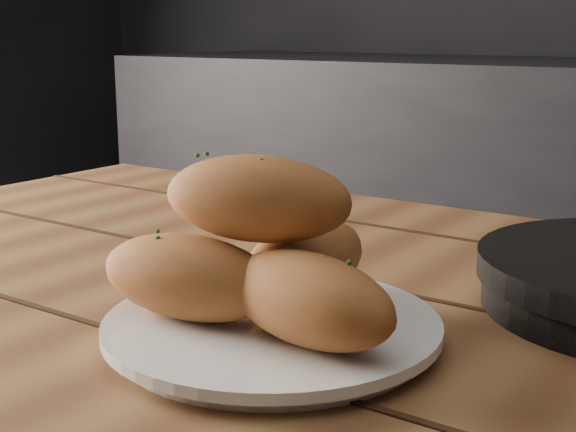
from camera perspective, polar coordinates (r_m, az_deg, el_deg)
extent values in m
cube|color=brown|center=(0.57, 14.53, -12.22)|extent=(1.64, 0.89, 0.04)
cylinder|color=brown|center=(1.33, -8.66, -14.67)|extent=(0.07, 0.07, 0.71)
cylinder|color=white|center=(0.59, -1.13, -8.40)|extent=(0.22, 0.22, 0.01)
cylinder|color=white|center=(0.58, -1.13, -7.67)|extent=(0.24, 0.24, 0.01)
ellipsoid|color=#A75F2E|center=(0.58, -7.12, -4.32)|extent=(0.15, 0.08, 0.06)
ellipsoid|color=#A75F2E|center=(0.53, 1.44, -5.91)|extent=(0.15, 0.09, 0.06)
ellipsoid|color=#A75F2E|center=(0.61, 1.28, -3.18)|extent=(0.07, 0.13, 0.06)
ellipsoid|color=#A75F2E|center=(0.56, -2.22, 1.25)|extent=(0.15, 0.09, 0.06)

